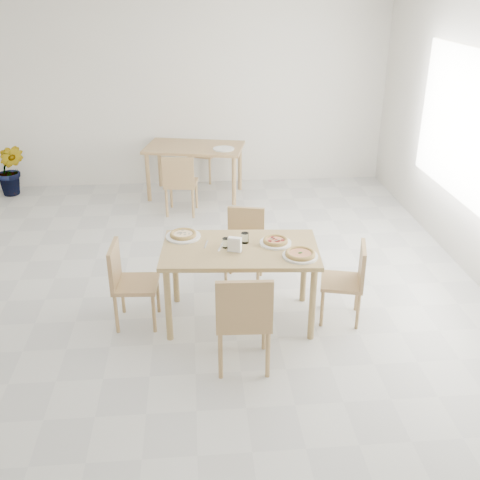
{
  "coord_description": "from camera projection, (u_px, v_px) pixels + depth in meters",
  "views": [
    {
      "loc": [
        0.05,
        -5.04,
        2.95
      ],
      "look_at": [
        0.43,
        -0.51,
        0.83
      ],
      "focal_mm": 42.0,
      "sensor_mm": 36.0,
      "label": 1
    }
  ],
  "objects": [
    {
      "name": "main_table",
      "position": [
        240.0,
        257.0,
        5.08
      ],
      "size": [
        1.46,
        0.9,
        0.75
      ],
      "rotation": [
        0.0,
        0.0,
        -0.08
      ],
      "color": "#A48854",
      "rests_on": "ground"
    },
    {
      "name": "chair_south",
      "position": [
        244.0,
        316.0,
        4.45
      ],
      "size": [
        0.46,
        0.46,
        0.89
      ],
      "rotation": [
        0.0,
        0.0,
        3.1
      ],
      "color": "#A98154",
      "rests_on": "ground"
    },
    {
      "name": "chair_north",
      "position": [
        245.0,
        240.0,
        5.88
      ],
      "size": [
        0.46,
        0.46,
        0.79
      ],
      "rotation": [
        0.0,
        0.0,
        -0.22
      ],
      "color": "#A98154",
      "rests_on": "ground"
    },
    {
      "name": "chair_west",
      "position": [
        127.0,
        279.0,
        5.11
      ],
      "size": [
        0.42,
        0.42,
        0.8
      ],
      "rotation": [
        0.0,
        0.0,
        1.51
      ],
      "color": "#A98154",
      "rests_on": "ground"
    },
    {
      "name": "chair_east",
      "position": [
        350.0,
        277.0,
        5.17
      ],
      "size": [
        0.46,
        0.46,
        0.77
      ],
      "rotation": [
        0.0,
        0.0,
        -1.82
      ],
      "color": "#A98154",
      "rests_on": "ground"
    },
    {
      "name": "plate_margherita",
      "position": [
        300.0,
        256.0,
        4.87
      ],
      "size": [
        0.31,
        0.31,
        0.02
      ],
      "primitive_type": "cylinder",
      "color": "white",
      "rests_on": "main_table"
    },
    {
      "name": "plate_mushroom",
      "position": [
        183.0,
        236.0,
        5.24
      ],
      "size": [
        0.33,
        0.33,
        0.02
      ],
      "primitive_type": "cylinder",
      "color": "white",
      "rests_on": "main_table"
    },
    {
      "name": "plate_pepperoni",
      "position": [
        275.0,
        243.0,
        5.11
      ],
      "size": [
        0.29,
        0.29,
        0.02
      ],
      "primitive_type": "cylinder",
      "color": "white",
      "rests_on": "main_table"
    },
    {
      "name": "pizza_margherita",
      "position": [
        300.0,
        254.0,
        4.86
      ],
      "size": [
        0.27,
        0.27,
        0.03
      ],
      "rotation": [
        0.0,
        0.0,
        0.05
      ],
      "color": "tan",
      "rests_on": "plate_margherita"
    },
    {
      "name": "pizza_mushroom",
      "position": [
        183.0,
        234.0,
        5.23
      ],
      "size": [
        0.32,
        0.32,
        0.03
      ],
      "rotation": [
        0.0,
        0.0,
        -0.39
      ],
      "color": "tan",
      "rests_on": "plate_mushroom"
    },
    {
      "name": "pizza_pepperoni",
      "position": [
        276.0,
        241.0,
        5.1
      ],
      "size": [
        0.25,
        0.25,
        0.03
      ],
      "rotation": [
        0.0,
        0.0,
        -0.11
      ],
      "color": "tan",
      "rests_on": "plate_pepperoni"
    },
    {
      "name": "tumbler_a",
      "position": [
        245.0,
        238.0,
        5.12
      ],
      "size": [
        0.07,
        0.07,
        0.1
      ],
      "primitive_type": "cylinder",
      "color": "white",
      "rests_on": "main_table"
    },
    {
      "name": "tumbler_b",
      "position": [
        226.0,
        243.0,
        5.03
      ],
      "size": [
        0.07,
        0.07,
        0.09
      ],
      "primitive_type": "cylinder",
      "color": "white",
      "rests_on": "main_table"
    },
    {
      "name": "napkin_holder",
      "position": [
        235.0,
        245.0,
        4.93
      ],
      "size": [
        0.14,
        0.1,
        0.14
      ],
      "rotation": [
        0.0,
        0.0,
        -0.33
      ],
      "color": "silver",
      "rests_on": "main_table"
    },
    {
      "name": "fork_a",
      "position": [
        206.0,
        244.0,
        5.1
      ],
      "size": [
        0.05,
        0.17,
        0.01
      ],
      "primitive_type": "cube",
      "rotation": [
        0.0,
        0.0,
        -0.19
      ],
      "color": "silver",
      "rests_on": "main_table"
    },
    {
      "name": "fork_b",
      "position": [
        221.0,
        247.0,
        5.05
      ],
      "size": [
        0.07,
        0.18,
        0.01
      ],
      "primitive_type": "cube",
      "rotation": [
        0.0,
        0.0,
        -0.29
      ],
      "color": "silver",
      "rests_on": "main_table"
    },
    {
      "name": "second_table",
      "position": [
        194.0,
        152.0,
        8.13
      ],
      "size": [
        1.52,
        1.07,
        0.75
      ],
      "rotation": [
        0.0,
        0.0,
        -0.22
      ],
      "color": "#A98154",
      "rests_on": "ground"
    },
    {
      "name": "chair_back_s",
      "position": [
        180.0,
        181.0,
        7.51
      ],
      "size": [
        0.47,
        0.47,
        0.84
      ],
      "rotation": [
        0.0,
        0.0,
        3.0
      ],
      "color": "#A98154",
      "rests_on": "ground"
    },
    {
      "name": "chair_back_n",
      "position": [
        206.0,
        148.0,
        8.92
      ],
      "size": [
        0.56,
        0.56,
        0.86
      ],
      "rotation": [
        0.0,
        0.0,
        -0.45
      ],
      "color": "#A98154",
      "rests_on": "ground"
    },
    {
      "name": "plate_empty",
      "position": [
        224.0,
        149.0,
        7.93
      ],
      "size": [
        0.3,
        0.3,
        0.02
      ],
      "primitive_type": "cylinder",
      "color": "white",
      "rests_on": "second_table"
    },
    {
      "name": "potted_plant",
      "position": [
        11.0,
        170.0,
        8.27
      ],
      "size": [
        0.43,
        0.34,
        0.77
      ],
      "primitive_type": "imported",
      "rotation": [
        0.0,
        0.0,
        -0.01
      ],
      "color": "#2D691F",
      "rests_on": "ground"
    }
  ]
}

